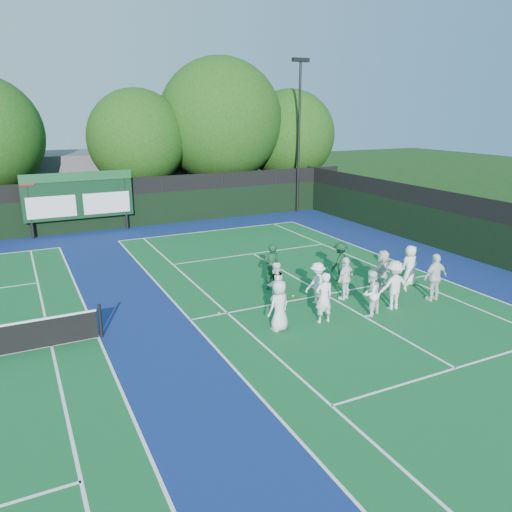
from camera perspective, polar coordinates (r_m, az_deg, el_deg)
name	(u,v)px	position (r m, az deg, el deg)	size (l,w,h in m)	color
ground	(340,303)	(18.74, 9.63, -5.37)	(120.00, 120.00, 0.00)	black
court_apron	(176,323)	(17.07, -9.19, -7.55)	(34.00, 32.00, 0.01)	navy
near_court	(325,295)	(19.50, 7.92, -4.39)	(11.05, 23.85, 0.01)	#125828
back_fence	(97,208)	(30.82, -17.72, 5.26)	(34.00, 0.08, 3.00)	black
divider_fence_right	(492,236)	(25.13, 25.34, 2.09)	(0.08, 32.00, 3.00)	black
scoreboard	(78,196)	(30.15, -19.63, 6.47)	(6.00, 0.21, 3.55)	black
clubhouse	(133,177)	(39.23, -13.87, 8.73)	(18.00, 6.00, 4.00)	#525257
light_pole_right	(299,119)	(34.69, 4.97, 15.33)	(1.20, 0.30, 10.12)	black
tree_c	(139,141)	(34.58, -13.23, 12.65)	(6.43, 6.43, 8.29)	#311E0D
tree_d	(222,124)	(36.36, -3.91, 14.83)	(8.62, 8.62, 10.47)	#311E0D
tree_e	(291,138)	(38.90, 3.99, 13.34)	(6.77, 6.77, 8.43)	#311E0D
tennis_ball_0	(293,296)	(19.17, 4.25, -4.56)	(0.07, 0.07, 0.07)	yellow
tennis_ball_1	(338,286)	(20.48, 9.30, -3.35)	(0.07, 0.07, 0.07)	yellow
tennis_ball_3	(219,313)	(17.61, -4.27, -6.51)	(0.07, 0.07, 0.07)	yellow
tennis_ball_4	(307,293)	(19.53, 5.90, -4.21)	(0.07, 0.07, 0.07)	yellow
player_front_0	(279,305)	(16.06, 2.66, -5.66)	(0.83, 0.54, 1.69)	silver
player_front_1	(324,298)	(16.74, 7.78, -4.75)	(0.64, 0.42, 1.75)	white
player_front_2	(371,293)	(17.61, 12.96, -4.19)	(0.79, 0.61, 1.62)	white
player_front_3	(394,285)	(18.38, 15.48, -3.22)	(1.15, 0.66, 1.78)	silver
player_front_4	(435,277)	(19.66, 19.79, -2.29)	(1.06, 0.44, 1.81)	white
player_back_0	(275,284)	(18.02, 2.21, -3.25)	(0.80, 0.62, 1.65)	white
player_back_1	(317,283)	(18.41, 7.01, -3.08)	(1.00, 0.58, 1.55)	white
player_back_2	(346,278)	(18.93, 10.20, -2.52)	(0.96, 0.40, 1.65)	white
player_back_3	(382,270)	(20.18, 14.23, -1.59)	(1.53, 0.49, 1.64)	silver
player_back_4	(410,265)	(21.09, 17.17, -1.03)	(0.81, 0.53, 1.65)	white
coach_left	(271,267)	(19.63, 1.78, -1.25)	(0.68, 0.44, 1.86)	#0F381C
coach_right	(340,262)	(20.96, 9.57, -0.65)	(1.06, 0.61, 1.64)	#0E331B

